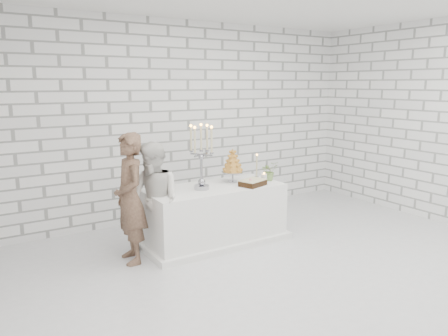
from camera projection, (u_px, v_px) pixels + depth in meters
ground at (292, 268)px, 4.89m from camera, size 6.00×5.00×0.01m
wall_back at (188, 120)px, 6.68m from camera, size 6.00×0.01×3.00m
cake_table at (214, 214)px, 5.65m from camera, size 1.80×0.80×0.75m
groom at (130, 199)px, 4.95m from camera, size 0.40×0.58×1.53m
bride at (154, 201)px, 5.08m from camera, size 0.70×0.80×1.40m
candelabra at (201, 157)px, 5.36m from camera, size 0.41×0.41×0.83m
croquembouche at (233, 165)px, 5.80m from camera, size 0.36×0.36×0.46m
chocolate_cake at (253, 183)px, 5.62m from camera, size 0.39×0.33×0.08m
pillar_candle at (264, 178)px, 5.79m from camera, size 0.10×0.10×0.12m
extra_taper at (257, 167)px, 6.08m from camera, size 0.07×0.07×0.32m
flowers at (269, 171)px, 5.93m from camera, size 0.27×0.24×0.26m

